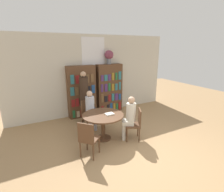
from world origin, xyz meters
The scene contains 13 objects.
ground_plane centered at (0.00, 0.00, 0.00)m, with size 16.00×16.00×0.00m, color #9E7A51.
wall_back centered at (0.00, 3.35, 1.51)m, with size 6.40×0.07×3.00m.
bookshelf_left centered at (-0.57, 3.16, 0.95)m, with size 1.03×0.34×1.91m.
bookshelf_right centered at (0.57, 3.16, 0.95)m, with size 1.03×0.34×1.91m.
flower_vase centered at (0.57, 3.16, 2.23)m, with size 0.34×0.34×0.52m.
reading_table centered at (-0.61, 1.23, 0.61)m, with size 1.16×1.16×0.74m.
chair_near_camera centered at (-1.29, 0.62, 0.51)m, with size 0.57×0.57×0.91m.
chair_left_side centered at (-0.72, 2.14, 0.51)m, with size 0.44×0.44×0.91m.
chair_far_side centered at (0.18, 0.78, 0.51)m, with size 0.55×0.55×0.91m.
seated_reader_left centered at (-0.70, 1.97, 0.72)m, with size 0.30×0.39×1.26m.
seated_reader_right centered at (0.03, 0.87, 0.72)m, with size 0.41×0.39×1.27m.
librarian_standing centered at (-0.65, 2.66, 1.09)m, with size 0.30×0.57×1.77m.
open_book_on_table centered at (-0.45, 1.15, 0.76)m, with size 0.24×0.18×0.03m.
Camera 1 is at (-2.52, -2.88, 2.55)m, focal length 28.00 mm.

